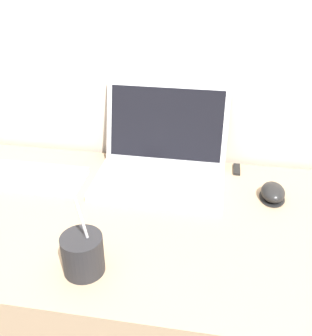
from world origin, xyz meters
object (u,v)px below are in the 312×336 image
drink_cup (83,253)px  computer_mouse (273,193)px  external_keyboard (8,175)px  laptop (162,159)px  usb_stick (237,169)px

drink_cup → computer_mouse: bearing=39.1°
computer_mouse → external_keyboard: computer_mouse is taller
computer_mouse → laptop: bearing=168.7°
computer_mouse → usb_stick: bearing=124.9°
drink_cup → external_keyboard: drink_cup is taller
computer_mouse → external_keyboard: bearing=-178.3°
drink_cup → computer_mouse: drink_cup is taller
laptop → computer_mouse: size_ratio=3.95×
drink_cup → usb_stick: bearing=55.6°
laptop → usb_stick: (0.22, 0.07, -0.05)m
usb_stick → computer_mouse: bearing=-55.1°
drink_cup → external_keyboard: (-0.34, 0.32, -0.04)m
laptop → external_keyboard: 0.45m
laptop → drink_cup: size_ratio=1.68×
external_keyboard → usb_stick: bearing=13.3°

